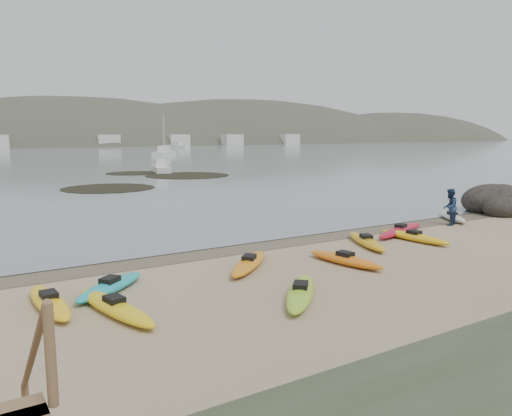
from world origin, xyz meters
TOP-DOWN VIEW (x-y plane):
  - ground at (0.00, 0.00)m, footprint 600.00×600.00m
  - wet_sand at (0.00, -0.30)m, footprint 60.00×60.00m
  - kayaks at (0.19, -3.54)m, footprint 22.20×8.96m
  - person_east at (10.45, -1.63)m, footprint 1.09×0.98m
  - rock_cluster at (17.10, -0.20)m, footprint 5.49×4.07m
  - kelp_mats at (6.79, 30.65)m, footprint 19.10×20.94m
  - moored_boats at (1.68, 81.79)m, footprint 86.06×89.80m
  - far_hills at (39.38, 193.97)m, footprint 550.00×135.00m
  - far_town at (6.00, 145.00)m, footprint 199.00×5.00m

SIDE VIEW (x-z plane):
  - far_hills at x=39.38m, z-range -55.93..24.07m
  - ground at x=0.00m, z-range 0.00..0.00m
  - wet_sand at x=0.00m, z-range 0.00..0.00m
  - kelp_mats at x=6.79m, z-range 0.01..0.05m
  - kayaks at x=0.19m, z-range 0.00..0.34m
  - rock_cluster at x=17.10m, z-range -0.72..1.24m
  - moored_boats at x=1.68m, z-range -0.10..1.27m
  - person_east at x=10.45m, z-range 0.00..1.86m
  - far_town at x=6.00m, z-range 0.00..4.00m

